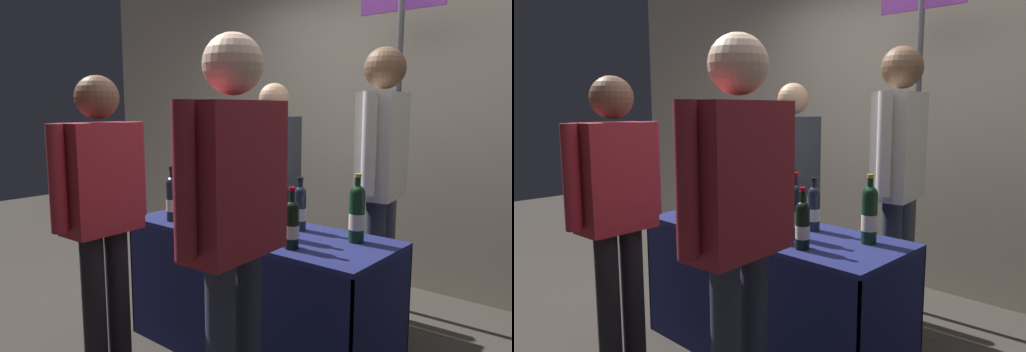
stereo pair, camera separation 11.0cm
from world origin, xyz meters
TOP-DOWN VIEW (x-y plane):
  - back_partition at (0.00, 1.67)m, footprint 7.27×0.12m
  - tasting_table at (0.00, 0.00)m, footprint 1.57×0.60m
  - featured_wine_bottle at (0.56, 0.13)m, footprint 0.08×0.08m
  - display_bottle_0 at (-0.51, -0.18)m, footprint 0.08×0.08m
  - display_bottle_1 at (0.08, -0.17)m, footprint 0.08×0.08m
  - display_bottle_2 at (0.38, -0.18)m, footprint 0.07×0.07m
  - display_bottle_3 at (0.23, -0.06)m, footprint 0.07×0.07m
  - display_bottle_4 at (-0.29, 0.08)m, footprint 0.07×0.07m
  - display_bottle_5 at (-0.12, 0.12)m, footprint 0.07×0.07m
  - display_bottle_6 at (0.21, 0.13)m, footprint 0.07×0.07m
  - wine_glass_near_vendor at (-0.37, 0.14)m, footprint 0.07×0.07m
  - vendor_presenter at (0.42, 0.67)m, footprint 0.26×0.55m
  - vendor_assistant at (-0.42, 0.70)m, footprint 0.23×0.57m
  - taster_foreground_right at (0.44, -0.65)m, footprint 0.24×0.62m
  - taster_foreground_left at (-0.47, -0.68)m, footprint 0.23×0.55m
  - booth_signpost at (0.30, 1.14)m, footprint 0.59×0.04m

SIDE VIEW (x-z plane):
  - tasting_table at x=0.00m, z-range 0.13..0.89m
  - wine_glass_near_vendor at x=-0.37m, z-range 0.78..0.92m
  - display_bottle_2 at x=0.38m, z-range 0.73..1.03m
  - display_bottle_6 at x=0.21m, z-range 0.74..1.03m
  - display_bottle_4 at x=-0.29m, z-range 0.74..1.04m
  - display_bottle_5 at x=-0.12m, z-range 0.73..1.06m
  - display_bottle_0 at x=-0.51m, z-range 0.73..1.06m
  - display_bottle_3 at x=0.23m, z-range 0.73..1.08m
  - featured_wine_bottle at x=0.56m, z-range 0.73..1.08m
  - display_bottle_1 at x=0.08m, z-range 0.73..1.09m
  - taster_foreground_left at x=-0.47m, z-range 0.15..1.74m
  - vendor_assistant at x=-0.42m, z-range 0.16..1.76m
  - taster_foreground_right at x=0.44m, z-range 0.18..1.89m
  - vendor_presenter at x=0.42m, z-range 0.19..1.97m
  - back_partition at x=0.00m, z-range 0.00..2.86m
  - booth_signpost at x=0.30m, z-range 0.29..2.58m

